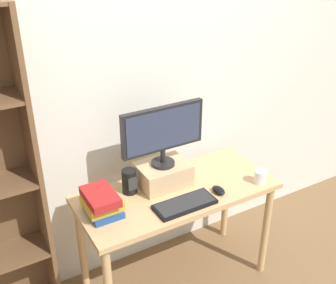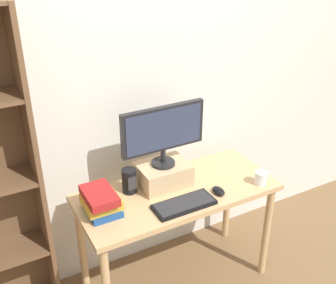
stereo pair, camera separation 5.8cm
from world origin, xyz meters
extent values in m
plane|color=brown|center=(0.00, 0.00, 0.00)|extent=(12.00, 12.00, 0.00)
cube|color=silver|center=(0.00, 0.43, 1.30)|extent=(7.00, 0.08, 2.60)
cube|color=tan|center=(0.00, 0.00, 0.75)|extent=(1.28, 0.56, 0.04)
cylinder|color=tan|center=(0.59, -0.23, 0.37)|extent=(0.05, 0.05, 0.73)
cylinder|color=tan|center=(-0.59, 0.23, 0.37)|extent=(0.05, 0.05, 0.73)
cylinder|color=tan|center=(0.59, 0.23, 0.37)|extent=(0.05, 0.05, 0.73)
cube|color=brown|center=(-0.80, 0.25, 0.98)|extent=(0.03, 0.28, 1.97)
cube|color=tan|center=(-0.04, 0.11, 0.84)|extent=(0.32, 0.25, 0.14)
cylinder|color=black|center=(-0.04, 0.11, 0.92)|extent=(0.15, 0.15, 0.02)
cylinder|color=black|center=(-0.04, 0.11, 0.98)|extent=(0.03, 0.03, 0.09)
cube|color=black|center=(-0.04, 0.11, 1.17)|extent=(0.55, 0.04, 0.29)
cube|color=#2D3851|center=(-0.04, 0.09, 1.17)|extent=(0.50, 0.00, 0.25)
cube|color=black|center=(-0.05, -0.17, 0.78)|extent=(0.38, 0.16, 0.02)
cube|color=#28282B|center=(-0.05, -0.17, 0.79)|extent=(0.36, 0.14, 0.00)
ellipsoid|color=black|center=(0.21, -0.16, 0.79)|extent=(0.06, 0.10, 0.04)
cube|color=navy|center=(-0.50, 0.01, 0.79)|extent=(0.18, 0.23, 0.04)
cube|color=gold|center=(-0.50, 0.02, 0.83)|extent=(0.20, 0.20, 0.06)
cube|color=maroon|center=(-0.51, 0.01, 0.89)|extent=(0.17, 0.25, 0.05)
cylinder|color=white|center=(0.51, -0.20, 0.81)|extent=(0.08, 0.08, 0.09)
torus|color=white|center=(0.55, -0.20, 0.82)|extent=(0.06, 0.01, 0.06)
cylinder|color=black|center=(-0.27, 0.13, 0.85)|extent=(0.09, 0.09, 0.16)
cube|color=#2D2D30|center=(-0.27, 0.08, 0.86)|extent=(0.06, 0.00, 0.09)
camera|label=1|loc=(-1.16, -1.90, 2.28)|focal=45.00mm
camera|label=2|loc=(-1.10, -1.93, 2.28)|focal=45.00mm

